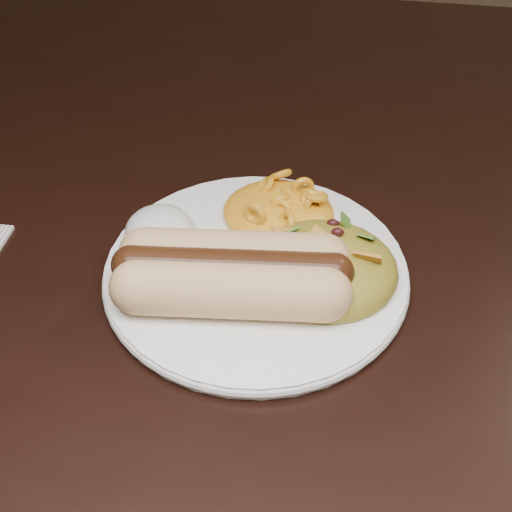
# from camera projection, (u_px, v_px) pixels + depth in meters

# --- Properties ---
(table) EXTENTS (1.60, 0.90, 0.75)m
(table) POSITION_uv_depth(u_px,v_px,m) (326.00, 314.00, 0.62)
(table) COLOR black
(table) RESTS_ON floor
(plate) EXTENTS (0.23, 0.23, 0.01)m
(plate) POSITION_uv_depth(u_px,v_px,m) (256.00, 272.00, 0.51)
(plate) COLOR white
(plate) RESTS_ON table
(hotdog) EXTENTS (0.14, 0.08, 0.04)m
(hotdog) POSITION_uv_depth(u_px,v_px,m) (232.00, 272.00, 0.48)
(hotdog) COLOR #F1B574
(hotdog) RESTS_ON plate
(mac_and_cheese) EXTENTS (0.10, 0.09, 0.03)m
(mac_and_cheese) POSITION_uv_depth(u_px,v_px,m) (279.00, 200.00, 0.54)
(mac_and_cheese) COLOR yellow
(mac_and_cheese) RESTS_ON plate
(sour_cream) EXTENTS (0.07, 0.07, 0.03)m
(sour_cream) POSITION_uv_depth(u_px,v_px,m) (159.00, 223.00, 0.52)
(sour_cream) COLOR white
(sour_cream) RESTS_ON plate
(taco_salad) EXTENTS (0.10, 0.10, 0.05)m
(taco_salad) POSITION_uv_depth(u_px,v_px,m) (326.00, 258.00, 0.49)
(taco_salad) COLOR #C3861E
(taco_salad) RESTS_ON plate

